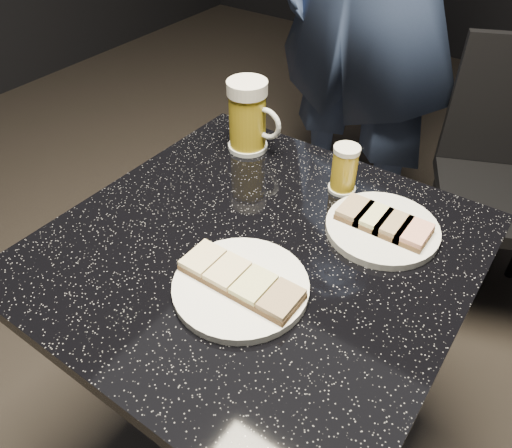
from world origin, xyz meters
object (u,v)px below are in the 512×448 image
at_px(beer_tumbler, 344,169).
at_px(chair, 510,174).
at_px(plate_large, 241,287).
at_px(table, 256,332).
at_px(beer_mug, 248,116).
at_px(plate_small, 382,228).

distance_m(beer_tumbler, chair, 0.78).
relative_size(beer_tumbler, chair, 0.11).
height_order(plate_large, table, plate_large).
distance_m(table, beer_tumbler, 0.38).
distance_m(table, beer_mug, 0.46).
relative_size(plate_small, table, 0.27).
xyz_separation_m(plate_large, beer_tumbler, (0.00, 0.33, 0.04)).
bearing_deg(plate_large, chair, 76.71).
xyz_separation_m(plate_small, chair, (0.12, 0.75, -0.26)).
xyz_separation_m(beer_mug, beer_tumbler, (0.24, -0.02, -0.03)).
height_order(plate_small, table, plate_small).
xyz_separation_m(plate_small, table, (-0.16, -0.16, -0.25)).
bearing_deg(chair, plate_large, -103.29).
bearing_deg(plate_small, chair, 81.29).
height_order(beer_mug, chair, beer_mug).
bearing_deg(plate_large, beer_mug, 124.19).
xyz_separation_m(plate_small, beer_mug, (-0.36, 0.09, 0.07)).
height_order(table, chair, chair).
bearing_deg(chair, beer_tumbler, -109.09).
bearing_deg(table, beer_tumbler, 79.39).
bearing_deg(table, beer_mug, 128.14).
bearing_deg(chair, beer_mug, -125.95).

